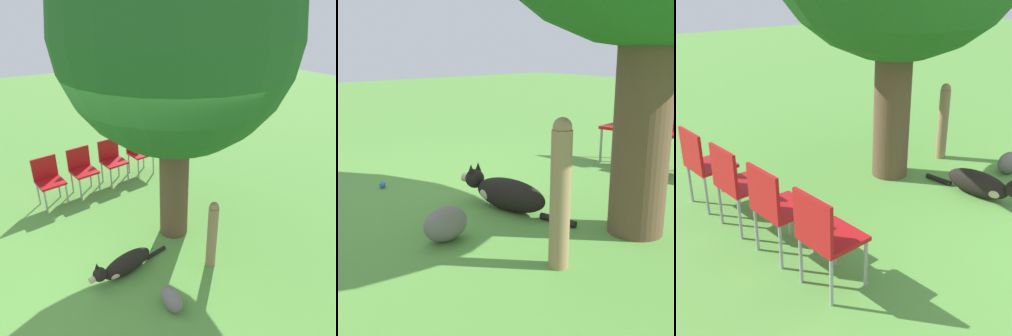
% 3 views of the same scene
% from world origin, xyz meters
% --- Properties ---
extents(ground_plane, '(30.00, 30.00, 0.00)m').
position_xyz_m(ground_plane, '(0.00, 0.00, 0.00)').
color(ground_plane, '#56933D').
extents(oak_tree, '(3.00, 3.00, 4.40)m').
position_xyz_m(oak_tree, '(-0.27, 1.16, 2.88)').
color(oak_tree, brown).
rests_on(oak_tree, ground_plane).
extents(dog, '(0.37, 1.22, 0.37)m').
position_xyz_m(dog, '(0.18, 0.09, 0.15)').
color(dog, black).
rests_on(dog, ground_plane).
extents(fence_post, '(0.13, 0.13, 1.01)m').
position_xyz_m(fence_post, '(0.64, 1.19, 0.51)').
color(fence_post, '#937551').
rests_on(fence_post, ground_plane).
extents(red_chair_0, '(0.47, 0.49, 0.87)m').
position_xyz_m(red_chair_0, '(-2.12, -0.27, 0.51)').
color(red_chair_0, '#B21419').
rests_on(red_chair_0, ground_plane).
extents(red_chair_1, '(0.47, 0.49, 0.87)m').
position_xyz_m(red_chair_1, '(-2.21, 0.37, 0.51)').
color(red_chair_1, '#B21419').
rests_on(red_chair_1, ground_plane).
extents(red_chair_2, '(0.47, 0.49, 0.87)m').
position_xyz_m(red_chair_2, '(-2.31, 1.00, 0.51)').
color(red_chair_2, '#B21419').
rests_on(red_chair_2, ground_plane).
extents(red_chair_3, '(0.47, 0.49, 0.87)m').
position_xyz_m(red_chair_3, '(-2.40, 1.64, 0.51)').
color(red_chair_3, '#B21419').
rests_on(red_chair_3, ground_plane).
extents(garden_rock, '(0.36, 0.21, 0.27)m').
position_xyz_m(garden_rock, '(0.97, 0.35, 0.14)').
color(garden_rock, slate).
rests_on(garden_rock, ground_plane).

